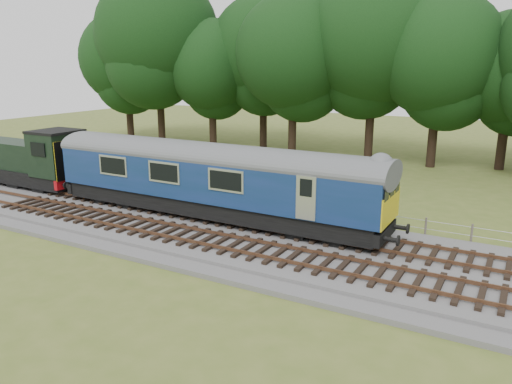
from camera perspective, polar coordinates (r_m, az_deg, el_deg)
The scene contains 9 objects.
ground at distance 21.82m, azimuth 5.99°, elevation -6.99°, with size 120.00×120.00×0.00m, color #4E6023.
ballast at distance 21.76m, azimuth 6.00°, elevation -6.56°, with size 70.00×7.00×0.35m, color #4C4C4F.
track_north at distance 22.89m, azimuth 7.41°, elevation -4.88°, with size 67.20×2.40×0.21m.
track_south at distance 20.31m, azimuth 4.21°, elevation -7.36°, with size 67.20×2.40×0.21m.
fence at distance 25.79m, azimuth 9.97°, elevation -3.71°, with size 64.00×0.12×1.00m, color #6B6054, non-canonical shape.
tree_line at distance 42.24m, azimuth 17.94°, elevation 2.93°, with size 70.00×8.00×18.00m, color black, non-canonical shape.
dmu_railcar at distance 25.01m, azimuth -5.19°, elevation 2.07°, with size 18.05×2.86×3.88m.
shunter_loco at distance 34.81m, azimuth -24.50°, elevation 3.28°, with size 8.91×2.60×3.38m.
worker at distance 30.13m, azimuth -18.97°, elevation 0.92°, with size 0.69×0.45×1.90m, color orange.
Camera 1 is at (7.88, -18.73, 7.97)m, focal length 35.00 mm.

